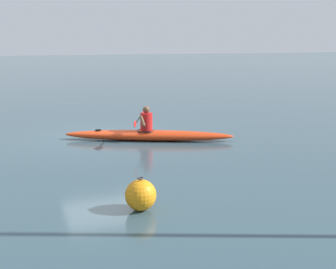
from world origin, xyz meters
TOP-DOWN VIEW (x-y plane):
  - ground_plane at (0.00, 0.00)m, footprint 160.00×160.00m
  - kayak at (-1.19, 0.97)m, footprint 4.85×2.57m
  - kayaker at (-1.11, 0.94)m, footprint 1.03×2.26m
  - mooring_buoy_white_far at (0.65, 6.24)m, footprint 0.55×0.55m

SIDE VIEW (x-z plane):
  - ground_plane at x=0.00m, z-range 0.00..0.00m
  - kayak at x=-1.19m, z-range 0.00..0.31m
  - mooring_buoy_white_far at x=0.65m, z-range -0.02..0.58m
  - kayaker at x=-1.11m, z-range 0.25..0.98m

